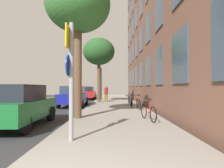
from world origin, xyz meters
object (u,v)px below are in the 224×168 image
tree_near (77,6)px  bicycle_2 (131,102)px  sign_post (70,72)px  car_1 (73,96)px  tree_far (98,52)px  pedestrian_0 (106,92)px  traffic_light (100,78)px  car_2 (87,93)px  car_0 (17,105)px  bicycle_0 (148,112)px  bicycle_3 (128,99)px  bicycle_1 (138,103)px

tree_near → bicycle_2: 7.42m
sign_post → tree_near: bearing=97.5°
bicycle_2 → car_1: (-4.47, 1.45, 0.36)m
tree_far → pedestrian_0: bearing=-6.7°
traffic_light → car_2: traffic_light is taller
car_2 → tree_near: bearing=-84.2°
car_0 → tree_far: bearing=77.8°
bicycle_0 → bicycle_2: bearing=91.5°
bicycle_3 → car_2: 8.61m
tree_far → car_1: (-1.79, -3.28, -4.14)m
car_2 → bicycle_0: bearing=-73.4°
sign_post → car_1: bearing=101.3°
car_0 → tree_near: bearing=33.1°
bicycle_2 → tree_far: bearing=119.6°
car_1 → car_2: (-0.04, 8.74, -0.00)m
bicycle_2 → bicycle_3: bearing=88.3°
tree_far → car_0: (-2.36, -10.86, -4.14)m
sign_post → tree_far: size_ratio=0.50×
sign_post → bicycle_0: sign_post is taller
tree_far → car_2: (-1.83, 5.46, -4.14)m
car_1 → traffic_light: bearing=75.9°
tree_far → bicycle_3: size_ratio=3.74×
bicycle_2 → car_1: bearing=162.0°
tree_near → bicycle_1: tree_near is taller
tree_near → bicycle_1: (3.28, 3.35, -4.80)m
bicycle_0 → car_2: car_2 is taller
sign_post → bicycle_1: sign_post is taller
bicycle_3 → car_1: car_1 is taller
tree_near → bicycle_3: (3.07, 7.71, -4.81)m
pedestrian_0 → sign_post: bearing=-92.3°
pedestrian_0 → car_1: pedestrian_0 is taller
bicycle_0 → car_2: 16.29m
sign_post → car_0: (-2.53, 2.28, -1.10)m
tree_far → bicycle_0: size_ratio=3.73×
traffic_light → car_0: (-2.28, -14.39, -1.81)m
sign_post → car_0: 3.58m
sign_post → bicycle_3: sign_post is taller
car_1 → car_2: same height
sign_post → bicycle_3: 11.72m
bicycle_2 → sign_post: bearing=-106.6°
tree_far → car_2: size_ratio=1.50×
sign_post → bicycle_2: bearing=73.4°
bicycle_1 → bicycle_3: bicycle_1 is taller
tree_near → bicycle_1: 6.71m
bicycle_0 → pedestrian_0: size_ratio=1.03×
bicycle_1 → car_2: 12.58m
sign_post → car_2: 18.74m
bicycle_1 → traffic_light: bearing=107.5°
pedestrian_0 → bicycle_3: bearing=-39.8°
tree_far → car_1: bearing=-118.6°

